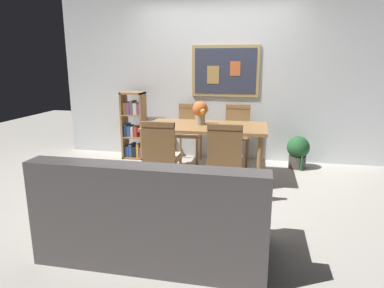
% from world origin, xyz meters
% --- Properties ---
extents(ground_plane, '(12.00, 12.00, 0.00)m').
position_xyz_m(ground_plane, '(0.00, 0.00, 0.00)').
color(ground_plane, '#B7B2A8').
extents(wall_back_with_painting, '(5.20, 0.14, 2.60)m').
position_xyz_m(wall_back_with_painting, '(0.00, 1.48, 1.30)').
color(wall_back_with_painting, silver).
rests_on(wall_back_with_painting, ground_plane).
extents(dining_table, '(1.62, 0.86, 0.73)m').
position_xyz_m(dining_table, '(-0.01, 0.41, 0.64)').
color(dining_table, '#9E7042').
rests_on(dining_table, ground_plane).
extents(dining_chair_far_right, '(0.40, 0.41, 0.91)m').
position_xyz_m(dining_chair_far_right, '(0.36, 1.20, 0.54)').
color(dining_chair_far_right, '#9E7042').
rests_on(dining_chair_far_right, ground_plane).
extents(dining_chair_near_left, '(0.40, 0.41, 0.91)m').
position_xyz_m(dining_chair_near_left, '(-0.41, -0.35, 0.54)').
color(dining_chair_near_left, '#9E7042').
rests_on(dining_chair_near_left, ground_plane).
extents(dining_chair_near_right, '(0.40, 0.41, 0.91)m').
position_xyz_m(dining_chair_near_right, '(0.34, -0.36, 0.54)').
color(dining_chair_near_right, '#9E7042').
rests_on(dining_chair_near_right, ground_plane).
extents(dining_chair_far_left, '(0.40, 0.41, 0.91)m').
position_xyz_m(dining_chair_far_left, '(-0.39, 1.17, 0.54)').
color(dining_chair_far_left, '#9E7042').
rests_on(dining_chair_far_left, ground_plane).
extents(leather_couch, '(1.80, 0.84, 0.84)m').
position_xyz_m(leather_couch, '(-0.10, -1.57, 0.31)').
color(leather_couch, '#514C4C').
rests_on(leather_couch, ground_plane).
extents(bookshelf, '(0.36, 0.28, 1.09)m').
position_xyz_m(bookshelf, '(-1.32, 1.15, 0.51)').
color(bookshelf, '#9E7042').
rests_on(bookshelf, ground_plane).
extents(potted_ivy, '(0.33, 0.33, 0.53)m').
position_xyz_m(potted_ivy, '(1.28, 1.09, 0.26)').
color(potted_ivy, '#4C4742').
rests_on(potted_ivy, ground_plane).
extents(flower_vase, '(0.21, 0.21, 0.32)m').
position_xyz_m(flower_vase, '(-0.09, 0.45, 0.91)').
color(flower_vase, tan).
rests_on(flower_vase, dining_table).
extents(tv_remote, '(0.16, 0.11, 0.02)m').
position_xyz_m(tv_remote, '(0.20, 0.44, 0.74)').
color(tv_remote, black).
rests_on(tv_remote, dining_table).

